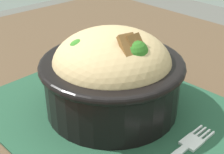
% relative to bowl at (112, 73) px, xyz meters
% --- Properties ---
extents(placemat, '(0.44, 0.31, 0.00)m').
position_rel_bowl_xyz_m(placemat, '(0.04, -0.00, -0.06)').
color(placemat, '#1E422D').
rests_on(placemat, table).
extents(bowl, '(0.20, 0.20, 0.13)m').
position_rel_bowl_xyz_m(bowl, '(0.00, 0.00, 0.00)').
color(bowl, black).
rests_on(bowl, placemat).
extents(fork, '(0.02, 0.13, 0.00)m').
position_rel_bowl_xyz_m(fork, '(0.13, -0.00, -0.05)').
color(fork, silver).
rests_on(fork, placemat).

